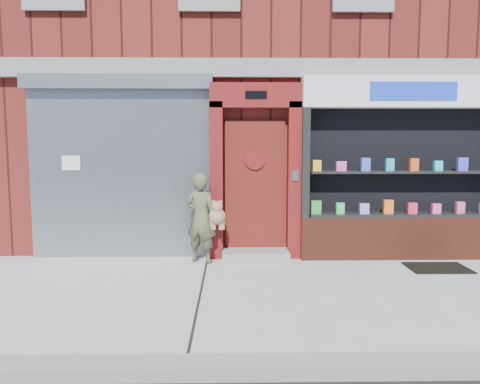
{
  "coord_description": "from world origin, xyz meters",
  "views": [
    {
      "loc": [
        -1.14,
        -5.9,
        1.97
      ],
      "look_at": [
        -1.02,
        1.0,
        1.21
      ],
      "focal_mm": 35.0,
      "sensor_mm": 36.0,
      "label": 1
    }
  ],
  "objects": [
    {
      "name": "ground",
      "position": [
        0.0,
        0.0,
        0.0
      ],
      "size": [
        80.0,
        80.0,
        0.0
      ],
      "primitive_type": "plane",
      "color": "#9E9E99",
      "rests_on": "ground"
    },
    {
      "name": "curb",
      "position": [
        0.0,
        -2.15,
        0.06
      ],
      "size": [
        60.0,
        0.3,
        0.12
      ],
      "primitive_type": "cube",
      "color": "gray",
      "rests_on": "ground"
    },
    {
      "name": "building",
      "position": [
        -0.0,
        5.99,
        4.0
      ],
      "size": [
        12.0,
        8.16,
        8.0
      ],
      "color": "#5B1914",
      "rests_on": "ground"
    },
    {
      "name": "shutter_bay",
      "position": [
        -3.0,
        1.93,
        1.72
      ],
      "size": [
        3.1,
        0.3,
        3.04
      ],
      "color": "gray",
      "rests_on": "ground"
    },
    {
      "name": "red_door_bay",
      "position": [
        -0.75,
        1.86,
        1.46
      ],
      "size": [
        1.52,
        0.58,
        2.9
      ],
      "color": "#611110",
      "rests_on": "ground"
    },
    {
      "name": "pharmacy_bay",
      "position": [
        1.75,
        1.81,
        1.37
      ],
      "size": [
        3.5,
        0.41,
        3.0
      ],
      "color": "maroon",
      "rests_on": "ground"
    },
    {
      "name": "woman",
      "position": [
        -1.61,
        1.54,
        0.73
      ],
      "size": [
        0.71,
        0.52,
        1.45
      ],
      "color": "brown",
      "rests_on": "ground"
    },
    {
      "name": "doormat",
      "position": [
        2.04,
        1.1,
        0.01
      ],
      "size": [
        0.91,
        0.64,
        0.02
      ],
      "primitive_type": "cube",
      "rotation": [
        0.0,
        0.0,
        -0.0
      ],
      "color": "black",
      "rests_on": "ground"
    }
  ]
}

